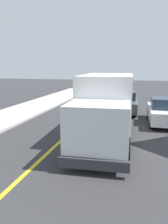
{
  "coord_description": "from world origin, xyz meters",
  "views": [
    {
      "loc": [
        3.67,
        -0.5,
        3.61
      ],
      "look_at": [
        1.05,
        10.04,
        1.4
      ],
      "focal_mm": 36.2,
      "sensor_mm": 36.0,
      "label": 1
    }
  ],
  "objects_px": {
    "box_truck": "(106,105)",
    "parked_van_across": "(164,111)",
    "parked_car_mid": "(122,93)",
    "parked_car_near": "(125,103)"
  },
  "relations": [
    {
      "from": "box_truck",
      "to": "parked_van_across",
      "type": "bearing_deg",
      "value": 53.4
    },
    {
      "from": "parked_van_across",
      "to": "box_truck",
      "type": "bearing_deg",
      "value": -126.6
    },
    {
      "from": "parked_car_mid",
      "to": "box_truck",
      "type": "bearing_deg",
      "value": -88.55
    },
    {
      "from": "parked_car_mid",
      "to": "parked_van_across",
      "type": "relative_size",
      "value": 1.01
    },
    {
      "from": "box_truck",
      "to": "parked_car_near",
      "type": "bearing_deg",
      "value": 86.37
    },
    {
      "from": "parked_car_mid",
      "to": "parked_van_across",
      "type": "distance_m",
      "value": 10.41
    },
    {
      "from": "box_truck",
      "to": "parked_car_mid",
      "type": "bearing_deg",
      "value": 91.45
    },
    {
      "from": "box_truck",
      "to": "parked_car_mid",
      "type": "height_order",
      "value": "box_truck"
    },
    {
      "from": "parked_car_near",
      "to": "parked_car_mid",
      "type": "distance_m",
      "value": 6.91
    },
    {
      "from": "box_truck",
      "to": "parked_van_across",
      "type": "height_order",
      "value": "box_truck"
    }
  ]
}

